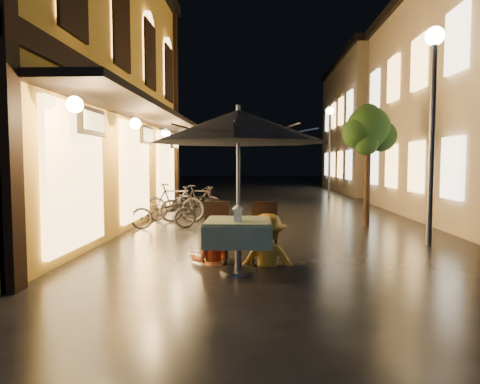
{
  "coord_description": "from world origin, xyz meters",
  "views": [
    {
      "loc": [
        -0.38,
        -6.54,
        1.63
      ],
      "look_at": [
        -0.68,
        0.32,
        1.15
      ],
      "focal_mm": 32.0,
      "sensor_mm": 36.0,
      "label": 1
    }
  ],
  "objects_px": {
    "streetlamp_near": "(433,96)",
    "cafe_table": "(238,233)",
    "table_lantern": "(238,212)",
    "bicycle_0": "(163,212)",
    "person_orange": "(210,220)",
    "patio_umbrella": "(238,127)",
    "person_yellow": "(268,215)"
  },
  "relations": [
    {
      "from": "streetlamp_near",
      "to": "cafe_table",
      "type": "distance_m",
      "value": 4.91
    },
    {
      "from": "table_lantern",
      "to": "bicycle_0",
      "type": "bearing_deg",
      "value": 115.78
    },
    {
      "from": "cafe_table",
      "to": "person_orange",
      "type": "relative_size",
      "value": 0.71
    },
    {
      "from": "streetlamp_near",
      "to": "bicycle_0",
      "type": "bearing_deg",
      "value": 163.01
    },
    {
      "from": "table_lantern",
      "to": "bicycle_0",
      "type": "relative_size",
      "value": 0.16
    },
    {
      "from": "patio_umbrella",
      "to": "bicycle_0",
      "type": "xyz_separation_m",
      "value": [
        -2.02,
        4.02,
        -1.73
      ]
    },
    {
      "from": "table_lantern",
      "to": "person_yellow",
      "type": "distance_m",
      "value": 0.81
    },
    {
      "from": "streetlamp_near",
      "to": "person_orange",
      "type": "height_order",
      "value": "streetlamp_near"
    },
    {
      "from": "table_lantern",
      "to": "bicycle_0",
      "type": "distance_m",
      "value": 4.68
    },
    {
      "from": "cafe_table",
      "to": "person_yellow",
      "type": "xyz_separation_m",
      "value": [
        0.45,
        0.5,
        0.2
      ]
    },
    {
      "from": "cafe_table",
      "to": "person_orange",
      "type": "height_order",
      "value": "person_orange"
    },
    {
      "from": "person_yellow",
      "to": "cafe_table",
      "type": "bearing_deg",
      "value": 53.18
    },
    {
      "from": "patio_umbrella",
      "to": "person_orange",
      "type": "distance_m",
      "value": 1.63
    },
    {
      "from": "streetlamp_near",
      "to": "patio_umbrella",
      "type": "xyz_separation_m",
      "value": [
        -3.68,
        -2.28,
        -0.77
      ]
    },
    {
      "from": "person_orange",
      "to": "person_yellow",
      "type": "xyz_separation_m",
      "value": [
        0.93,
        -0.07,
        0.1
      ]
    },
    {
      "from": "cafe_table",
      "to": "patio_umbrella",
      "type": "bearing_deg",
      "value": -135.0
    },
    {
      "from": "person_orange",
      "to": "table_lantern",
      "type": "bearing_deg",
      "value": 120.33
    },
    {
      "from": "cafe_table",
      "to": "patio_umbrella",
      "type": "distance_m",
      "value": 1.56
    },
    {
      "from": "streetlamp_near",
      "to": "patio_umbrella",
      "type": "bearing_deg",
      "value": -148.17
    },
    {
      "from": "streetlamp_near",
      "to": "person_orange",
      "type": "bearing_deg",
      "value": -157.63
    },
    {
      "from": "streetlamp_near",
      "to": "bicycle_0",
      "type": "xyz_separation_m",
      "value": [
        -5.7,
        1.74,
        -2.5
      ]
    },
    {
      "from": "streetlamp_near",
      "to": "person_yellow",
      "type": "distance_m",
      "value": 4.25
    },
    {
      "from": "table_lantern",
      "to": "bicycle_0",
      "type": "height_order",
      "value": "table_lantern"
    },
    {
      "from": "streetlamp_near",
      "to": "bicycle_0",
      "type": "relative_size",
      "value": 2.69
    },
    {
      "from": "person_orange",
      "to": "person_yellow",
      "type": "relative_size",
      "value": 0.88
    },
    {
      "from": "table_lantern",
      "to": "person_yellow",
      "type": "height_order",
      "value": "person_yellow"
    },
    {
      "from": "streetlamp_near",
      "to": "person_yellow",
      "type": "bearing_deg",
      "value": -151.14
    },
    {
      "from": "bicycle_0",
      "to": "patio_umbrella",
      "type": "bearing_deg",
      "value": -166.49
    },
    {
      "from": "streetlamp_near",
      "to": "cafe_table",
      "type": "xyz_separation_m",
      "value": [
        -3.68,
        -2.28,
        -2.33
      ]
    },
    {
      "from": "cafe_table",
      "to": "bicycle_0",
      "type": "distance_m",
      "value": 4.51
    },
    {
      "from": "person_yellow",
      "to": "patio_umbrella",
      "type": "bearing_deg",
      "value": 53.18
    },
    {
      "from": "person_orange",
      "to": "bicycle_0",
      "type": "xyz_separation_m",
      "value": [
        -1.54,
        3.45,
        -0.28
      ]
    }
  ]
}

